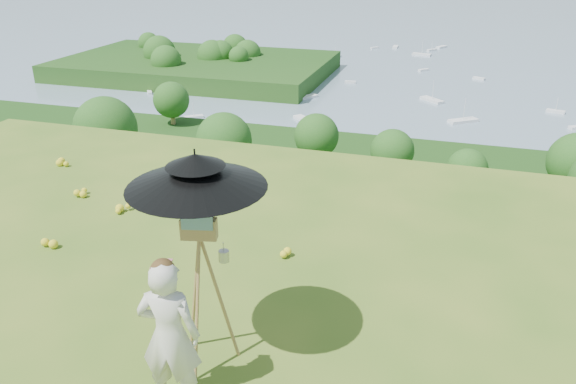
% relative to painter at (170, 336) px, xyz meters
% --- Properties ---
extents(ground, '(14.00, 14.00, 0.00)m').
position_rel_painter_xyz_m(ground, '(-1.02, -0.06, -0.75)').
color(ground, '#41691E').
rests_on(ground, ground).
extents(forest_slope, '(140.00, 56.00, 22.00)m').
position_rel_painter_xyz_m(forest_slope, '(-1.02, 34.94, -29.75)').
color(forest_slope, '#0E350E').
rests_on(forest_slope, bay_water).
extents(shoreline_tier, '(170.00, 28.00, 8.00)m').
position_rel_painter_xyz_m(shoreline_tier, '(-1.02, 74.94, -36.75)').
color(shoreline_tier, '#736E5C').
rests_on(shoreline_tier, bay_water).
extents(bay_water, '(700.00, 700.00, 0.00)m').
position_rel_painter_xyz_m(bay_water, '(-1.02, 239.94, -34.75)').
color(bay_water, '#7794AA').
rests_on(bay_water, ground).
extents(peninsula, '(90.00, 60.00, 12.00)m').
position_rel_painter_xyz_m(peninsula, '(-76.02, 154.94, -29.75)').
color(peninsula, '#0E350E').
rests_on(peninsula, bay_water).
extents(slope_trees, '(110.00, 50.00, 6.00)m').
position_rel_painter_xyz_m(slope_trees, '(-1.02, 34.94, -15.75)').
color(slope_trees, '#18511A').
rests_on(slope_trees, forest_slope).
extents(harbor_town, '(110.00, 22.00, 5.00)m').
position_rel_painter_xyz_m(harbor_town, '(-1.02, 74.94, -30.25)').
color(harbor_town, silver).
rests_on(harbor_town, shoreline_tier).
extents(moored_boats, '(140.00, 140.00, 0.70)m').
position_rel_painter_xyz_m(moored_boats, '(-13.52, 160.94, -34.40)').
color(moored_boats, white).
rests_on(moored_boats, bay_water).
extents(wildflowers, '(10.00, 10.50, 0.12)m').
position_rel_painter_xyz_m(wildflowers, '(-1.02, 0.19, -0.69)').
color(wildflowers, yellow).
rests_on(wildflowers, ground).
extents(painter, '(0.60, 0.44, 1.50)m').
position_rel_painter_xyz_m(painter, '(0.00, 0.00, 0.00)').
color(painter, silver).
rests_on(painter, ground).
extents(field_easel, '(0.79, 0.79, 1.73)m').
position_rel_painter_xyz_m(field_easel, '(0.04, 0.61, 0.12)').
color(field_easel, olive).
rests_on(field_easel, ground).
extents(sun_umbrella, '(1.34, 1.34, 0.82)m').
position_rel_painter_xyz_m(sun_umbrella, '(0.04, 0.64, 1.09)').
color(sun_umbrella, black).
rests_on(sun_umbrella, field_easel).
extents(painter_cap, '(0.25, 0.28, 0.10)m').
position_rel_painter_xyz_m(painter_cap, '(0.00, -0.00, 0.71)').
color(painter_cap, '#C86D7A').
rests_on(painter_cap, painter).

